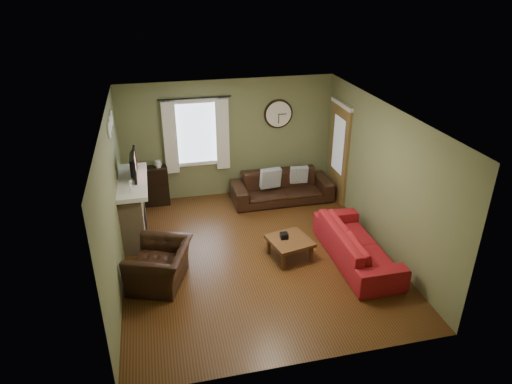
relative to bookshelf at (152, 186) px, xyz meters
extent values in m
cube|color=#462811|center=(1.73, -2.43, -0.43)|extent=(4.60, 5.20, 0.00)
cube|color=white|center=(1.73, -2.43, 2.17)|extent=(4.60, 5.20, 0.00)
cube|color=#666E46|center=(-0.57, -2.43, 0.87)|extent=(0.00, 5.20, 2.60)
cube|color=#666E46|center=(4.03, -2.43, 0.87)|extent=(0.00, 5.20, 2.60)
cube|color=#666E46|center=(1.73, 0.17, 0.87)|extent=(4.60, 0.00, 2.60)
cube|color=#666E46|center=(1.73, -5.03, 0.87)|extent=(4.60, 0.00, 2.60)
cube|color=tan|center=(-0.37, -1.28, 0.12)|extent=(0.40, 1.40, 1.10)
cube|color=black|center=(-0.18, -1.28, -0.13)|extent=(0.04, 0.60, 0.55)
cube|color=white|center=(-0.34, -1.28, 0.71)|extent=(0.58, 1.60, 0.08)
imported|color=black|center=(-0.32, -1.13, 0.93)|extent=(0.08, 0.60, 0.35)
cube|color=#994C3F|center=(-0.24, -1.13, 0.98)|extent=(0.02, 0.62, 0.36)
cylinder|color=white|center=(-0.55, -1.63, 1.82)|extent=(0.28, 0.28, 0.03)
cylinder|color=white|center=(-0.55, -1.28, 1.82)|extent=(0.28, 0.28, 0.03)
cylinder|color=white|center=(-0.55, -0.93, 1.82)|extent=(0.28, 0.28, 0.03)
cylinder|color=black|center=(1.03, 0.05, 1.84)|extent=(0.03, 0.03, 1.50)
cube|color=silver|center=(0.48, 0.05, 1.02)|extent=(0.28, 0.04, 1.55)
cube|color=silver|center=(1.58, 0.05, 1.02)|extent=(0.28, 0.04, 1.55)
cube|color=brown|center=(4.00, -0.58, 0.62)|extent=(0.05, 0.90, 2.10)
imported|color=#52331A|center=(0.10, 0.18, 0.53)|extent=(0.18, 0.24, 0.02)
imported|color=black|center=(2.78, -0.45, -0.11)|extent=(2.17, 0.85, 0.63)
cube|color=#929DA4|center=(2.53, -0.43, 0.12)|extent=(0.46, 0.18, 0.45)
cube|color=#929DA4|center=(3.19, -0.39, 0.12)|extent=(0.39, 0.14, 0.39)
imported|color=maroon|center=(3.42, -2.98, -0.11)|extent=(0.84, 2.16, 0.63)
imported|color=black|center=(0.05, -2.86, -0.10)|extent=(1.19, 1.27, 0.67)
cube|color=black|center=(2.21, -2.58, -0.03)|extent=(0.14, 0.14, 0.10)
camera|label=1|loc=(0.19, -9.14, 4.18)|focal=32.00mm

